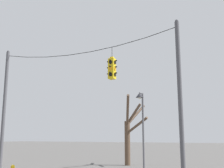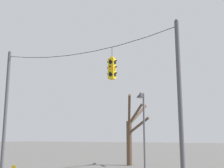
% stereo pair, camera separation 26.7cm
% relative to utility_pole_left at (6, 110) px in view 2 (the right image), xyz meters
% --- Properties ---
extents(utility_pole_left, '(0.22, 0.22, 8.02)m').
position_rel_utility_pole_left_xyz_m(utility_pole_left, '(0.00, 0.00, 0.00)').
color(utility_pole_left, '#4C4C51').
rests_on(utility_pole_left, ground_plane).
extents(utility_pole_right, '(0.22, 0.22, 8.02)m').
position_rel_utility_pole_left_xyz_m(utility_pole_right, '(11.50, 0.00, 0.00)').
color(utility_pole_right, '#4C4C51').
rests_on(utility_pole_right, ground_plane).
extents(span_wire, '(11.50, 0.03, 0.65)m').
position_rel_utility_pole_left_xyz_m(span_wire, '(5.75, 0.00, 3.23)').
color(span_wire, black).
extents(traffic_light_near_left_pole, '(0.58, 0.58, 1.80)m').
position_rel_utility_pole_left_xyz_m(traffic_light_near_left_pole, '(7.88, 0.00, 1.88)').
color(traffic_light_near_left_pole, yellow).
extents(street_lamp, '(0.49, 0.84, 4.99)m').
position_rel_utility_pole_left_xyz_m(street_lamp, '(8.32, 3.25, -0.29)').
color(street_lamp, '#515156').
rests_on(street_lamp, ground_plane).
extents(bare_tree, '(2.31, 4.45, 5.37)m').
position_rel_utility_pole_left_xyz_m(bare_tree, '(5.54, 7.92, -1.44)').
color(bare_tree, brown).
rests_on(bare_tree, ground_plane).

